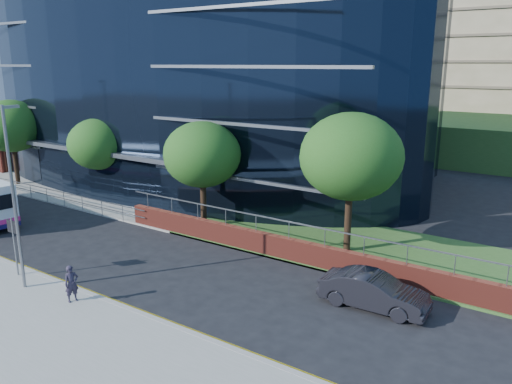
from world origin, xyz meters
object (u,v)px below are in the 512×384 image
Objects in this scene: tree_far_d at (351,157)px; pedestrian at (72,284)px; tree_far_b at (98,144)px; street_sign at (13,234)px; streetlight_east at (14,193)px; parked_car at (374,291)px; tree_far_a at (11,126)px; brick_pavilion at (7,145)px; tree_far_c at (202,155)px.

pedestrian is (-7.05, -11.86, -4.25)m from tree_far_d.
pedestrian is at bearing -43.55° from tree_far_b.
tree_far_d reaches higher than street_sign.
street_sign is 0.35× the size of streetlight_east.
parked_car is (13.45, 7.04, -3.71)m from streetlight_east.
tree_far_a is 32.98m from parked_car.
street_sign is at bearing 111.31° from parked_car.
tree_far_b is 14.74m from streetlight_east.
brick_pavilion reaches higher than parked_car.
streetlight_east is at bearing -30.46° from tree_far_a.
tree_far_d reaches higher than tree_far_a.
parked_car is (22.45, -4.64, -3.48)m from tree_far_b.
pedestrian is at bearing 6.08° from streetlight_east.
tree_far_c is at bearing 69.60° from parked_car.
tree_far_c reaches higher than street_sign.
street_sign reaches higher than pedestrian.
tree_far_b reaches higher than pedestrian.
tree_far_c is 4.15× the size of pedestrian.
tree_far_a reaches higher than street_sign.
tree_far_d is (19.00, 0.50, 0.98)m from tree_far_b.
brick_pavilion is 5.48× the size of pedestrian.
streetlight_east is 1.80× the size of parked_car.
tree_far_a is at bearing 80.99° from pedestrian.
tree_far_d reaches higher than brick_pavilion.
tree_far_d is at bearing 1.97° from tree_far_a.
tree_far_a is at bearing -177.14° from tree_far_b.
brick_pavilion is 29.46m from tree_far_c.
tree_far_c is at bearing 84.89° from streetlight_east.
parked_car is at bearing 23.33° from street_sign.
streetlight_east is (1.50, -0.59, 2.29)m from street_sign.
pedestrian is at bearing -3.50° from street_sign.
tree_far_b is at bearing -178.49° from tree_far_d.
tree_far_b reaches higher than street_sign.
tree_far_c is (10.00, -0.50, 0.33)m from tree_far_b.
parked_car is at bearing -11.67° from tree_far_b.
tree_far_a is at bearing 148.83° from street_sign.
tree_far_b reaches higher than parked_car.
brick_pavilion is 1.32× the size of tree_far_c.
tree_far_c reaches higher than parked_car.
tree_far_a reaches higher than brick_pavilion.
street_sign is 11.14m from tree_far_c.
tree_far_d is 0.93× the size of streetlight_east.
parked_car is at bearing -18.37° from tree_far_c.
tree_far_c reaches higher than pedestrian.
tree_far_b is at bearing 124.08° from street_sign.
parked_car is at bearing 27.61° from streetlight_east.
tree_far_c is at bearing 27.49° from pedestrian.
tree_far_a is 24.80m from pedestrian.
pedestrian is (-10.51, -6.72, 0.20)m from parked_car.
tree_far_b is at bearing 127.63° from streetlight_east.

